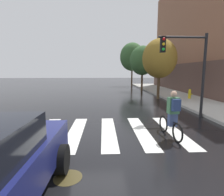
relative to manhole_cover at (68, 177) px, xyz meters
The scene contains 9 objects.
ground_plane 3.03m from the manhole_cover, 80.56° to the left, with size 120.00×120.00×0.00m, color black.
crosswalk_stripes 3.01m from the manhole_cover, 83.11° to the left, with size 6.96×3.85×0.01m.
manhole_cover is the anchor object (origin of this frame).
cyclist 3.99m from the manhole_cover, 34.66° to the left, with size 0.38×1.71×1.69m.
traffic_light_near 7.71m from the manhole_cover, 45.09° to the left, with size 2.47×0.28×4.20m.
fire_hydrant 12.97m from the manhole_cover, 52.62° to the left, with size 0.33×0.22×0.78m.
street_tree_near 12.94m from the manhole_cover, 63.69° to the left, with size 2.85×2.85×5.06m.
street_tree_mid 18.92m from the manhole_cover, 72.63° to the left, with size 3.04×3.04×5.40m.
street_tree_far 26.09m from the manhole_cover, 77.64° to the left, with size 3.88×3.88×6.90m.
Camera 1 is at (0.30, -6.66, 2.34)m, focal length 28.30 mm.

